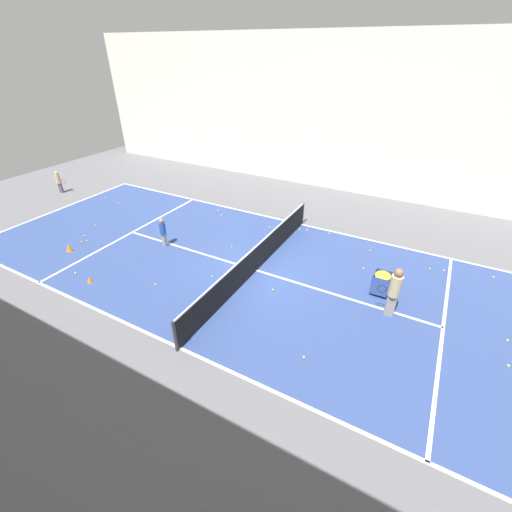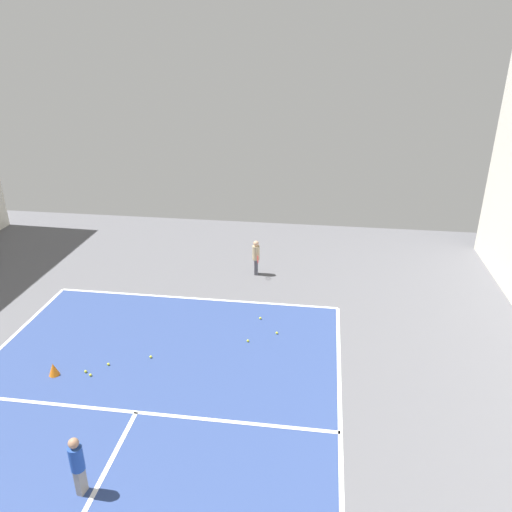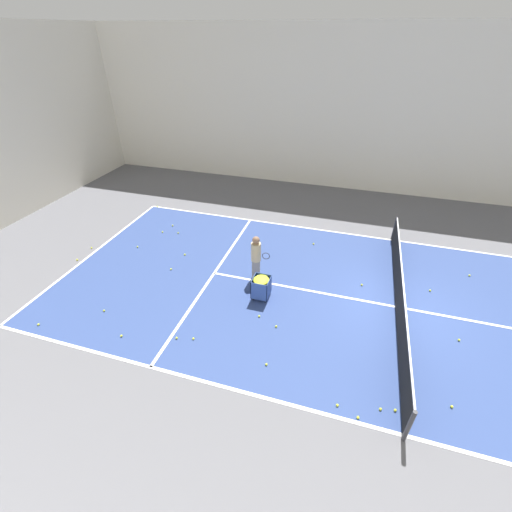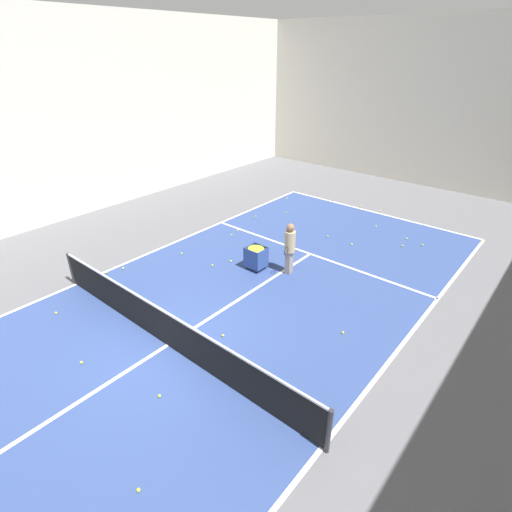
# 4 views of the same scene
# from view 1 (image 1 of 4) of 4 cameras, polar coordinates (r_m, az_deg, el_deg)

# --- Properties ---
(ground_plane) EXTENTS (39.11, 39.11, 0.00)m
(ground_plane) POSITION_cam_1_polar(r_m,az_deg,el_deg) (13.34, 0.00, -2.40)
(ground_plane) COLOR #5B5B60
(court_playing_area) EXTENTS (9.20, 24.12, 0.00)m
(court_playing_area) POSITION_cam_1_polar(r_m,az_deg,el_deg) (13.34, 0.00, -2.39)
(court_playing_area) COLOR navy
(court_playing_area) RESTS_ON ground
(line_baseline_near) EXTENTS (9.20, 0.10, 0.00)m
(line_baseline_near) POSITION_cam_1_polar(r_m,az_deg,el_deg) (21.25, -30.04, 6.72)
(line_baseline_near) COLOR white
(line_baseline_near) RESTS_ON ground
(line_sideline_left) EXTENTS (0.10, 24.12, 0.00)m
(line_sideline_left) POSITION_cam_1_polar(r_m,az_deg,el_deg) (16.97, 7.53, 5.26)
(line_sideline_left) COLOR white
(line_sideline_left) RESTS_ON ground
(line_sideline_right) EXTENTS (0.10, 24.12, 0.00)m
(line_sideline_right) POSITION_cam_1_polar(r_m,az_deg,el_deg) (10.48, -12.62, -14.72)
(line_sideline_right) COLOR white
(line_sideline_right) RESTS_ON ground
(line_service_near) EXTENTS (9.20, 0.10, 0.00)m
(line_service_near) POSITION_cam_1_polar(r_m,az_deg,el_deg) (17.10, -19.91, 3.75)
(line_service_near) COLOR white
(line_service_near) RESTS_ON ground
(line_service_far) EXTENTS (9.20, 0.10, 0.00)m
(line_service_far) POSITION_cam_1_polar(r_m,az_deg,el_deg) (12.29, 28.73, -10.43)
(line_service_far) COLOR white
(line_service_far) RESTS_ON ground
(line_centre_service) EXTENTS (0.10, 13.26, 0.00)m
(line_centre_service) POSITION_cam_1_polar(r_m,az_deg,el_deg) (13.33, 0.00, -2.38)
(line_centre_service) COLOR white
(line_centre_service) RESTS_ON ground
(hall_enclosure_left) EXTENTS (0.15, 35.41, 8.25)m
(hall_enclosure_left) POSITION_cam_1_polar(r_m,az_deg,el_deg) (20.83, 14.63, 21.46)
(hall_enclosure_left) COLOR silver
(hall_enclosure_left) RESTS_ON ground
(tennis_net) EXTENTS (9.50, 0.10, 1.09)m
(tennis_net) POSITION_cam_1_polar(r_m,az_deg,el_deg) (13.03, 0.00, -0.34)
(tennis_net) COLOR #2D2D33
(tennis_net) RESTS_ON ground
(player_near_baseline) EXTENTS (0.30, 0.59, 1.29)m
(player_near_baseline) POSITION_cam_1_polar(r_m,az_deg,el_deg) (23.54, -30.03, 10.82)
(player_near_baseline) COLOR #4C4C56
(player_near_baseline) RESTS_ON ground
(coach_at_net) EXTENTS (0.41, 0.69, 1.79)m
(coach_at_net) POSITION_cam_1_polar(r_m,az_deg,el_deg) (11.47, 22.06, -5.17)
(coach_at_net) COLOR gray
(coach_at_net) RESTS_ON ground
(child_midcourt) EXTENTS (0.30, 0.30, 1.30)m
(child_midcourt) POSITION_cam_1_polar(r_m,az_deg,el_deg) (15.15, -15.27, 4.12)
(child_midcourt) COLOR gray
(child_midcourt) RESTS_ON ground
(ball_cart) EXTENTS (0.63, 0.58, 0.83)m
(ball_cart) POSITION_cam_1_polar(r_m,az_deg,el_deg) (12.59, 20.27, -3.69)
(ball_cart) COLOR #2D478C
(ball_cart) RESTS_ON ground
(training_cone_0) EXTENTS (0.26, 0.26, 0.33)m
(training_cone_0) POSITION_cam_1_polar(r_m,az_deg,el_deg) (16.53, -28.73, 1.24)
(training_cone_0) COLOR orange
(training_cone_0) RESTS_ON ground
(training_cone_1) EXTENTS (0.19, 0.19, 0.22)m
(training_cone_1) POSITION_cam_1_polar(r_m,az_deg,el_deg) (14.05, -25.99, -3.56)
(training_cone_1) COLOR orange
(training_cone_1) RESTS_ON ground
(tennis_ball_0) EXTENTS (0.07, 0.07, 0.07)m
(tennis_ball_0) POSITION_cam_1_polar(r_m,az_deg,el_deg) (12.27, 2.82, -5.65)
(tennis_ball_0) COLOR yellow
(tennis_ball_0) RESTS_ON ground
(tennis_ball_2) EXTENTS (0.07, 0.07, 0.07)m
(tennis_ball_2) POSITION_cam_1_polar(r_m,az_deg,el_deg) (14.99, 26.97, -1.90)
(tennis_ball_2) COLOR yellow
(tennis_ball_2) RESTS_ON ground
(tennis_ball_3) EXTENTS (0.07, 0.07, 0.07)m
(tennis_ball_3) POSITION_cam_1_polar(r_m,az_deg,el_deg) (21.61, -23.78, 8.80)
(tennis_ball_3) COLOR yellow
(tennis_ball_3) RESTS_ON ground
(tennis_ball_4) EXTENTS (0.07, 0.07, 0.07)m
(tennis_ball_4) POSITION_cam_1_polar(r_m,az_deg,el_deg) (13.04, -16.41, -4.57)
(tennis_ball_4) COLOR yellow
(tennis_ball_4) RESTS_ON ground
(tennis_ball_5) EXTENTS (0.07, 0.07, 0.07)m
(tennis_ball_5) POSITION_cam_1_polar(r_m,az_deg,el_deg) (10.06, 7.99, -16.33)
(tennis_ball_5) COLOR yellow
(tennis_ball_5) RESTS_ON ground
(tennis_ball_6) EXTENTS (0.07, 0.07, 0.07)m
(tennis_ball_6) POSITION_cam_1_polar(r_m,az_deg,el_deg) (17.57, -26.64, 3.04)
(tennis_ball_6) COLOR yellow
(tennis_ball_6) RESTS_ON ground
(tennis_ball_7) EXTENTS (0.07, 0.07, 0.07)m
(tennis_ball_7) POSITION_cam_1_polar(r_m,az_deg,el_deg) (16.56, 10.65, 4.39)
(tennis_ball_7) COLOR yellow
(tennis_ball_7) RESTS_ON ground
(tennis_ball_8) EXTENTS (0.07, 0.07, 0.07)m
(tennis_ball_8) POSITION_cam_1_polar(r_m,az_deg,el_deg) (15.33, 18.46, 0.86)
(tennis_ball_8) COLOR yellow
(tennis_ball_8) RESTS_ON ground
(tennis_ball_12) EXTENTS (0.07, 0.07, 0.07)m
(tennis_ball_12) POSITION_cam_1_polar(r_m,az_deg,el_deg) (15.69, 34.80, -2.91)
(tennis_ball_12) COLOR yellow
(tennis_ball_12) RESTS_ON ground
(tennis_ball_13) EXTENTS (0.07, 0.07, 0.07)m
(tennis_ball_13) POSITION_cam_1_polar(r_m,az_deg,el_deg) (18.38, -6.33, 7.58)
(tennis_ball_13) COLOR yellow
(tennis_ball_13) RESTS_ON ground
(tennis_ball_14) EXTENTS (0.07, 0.07, 0.07)m
(tennis_ball_14) POSITION_cam_1_polar(r_m,az_deg,el_deg) (16.42, 7.27, 4.46)
(tennis_ball_14) COLOR yellow
(tennis_ball_14) RESTS_ON ground
(tennis_ball_15) EXTENTS (0.07, 0.07, 0.07)m
(tennis_ball_15) POSITION_cam_1_polar(r_m,az_deg,el_deg) (18.41, -25.16, 4.68)
(tennis_ball_15) COLOR yellow
(tennis_ball_15) RESTS_ON ground
(tennis_ball_16) EXTENTS (0.07, 0.07, 0.07)m
(tennis_ball_16) POSITION_cam_1_polar(r_m,az_deg,el_deg) (14.86, -4.02, 1.55)
(tennis_ball_16) COLOR yellow
(tennis_ball_16) RESTS_ON ground
(tennis_ball_17) EXTENTS (0.07, 0.07, 0.07)m
(tennis_ball_17) POSITION_cam_1_polar(r_m,az_deg,el_deg) (17.79, -5.80, 6.77)
(tennis_ball_17) COLOR yellow
(tennis_ball_17) RESTS_ON ground
(tennis_ball_18) EXTENTS (0.07, 0.07, 0.07)m
(tennis_ball_18) POSITION_cam_1_polar(r_m,az_deg,el_deg) (14.03, 17.47, -1.97)
(tennis_ball_18) COLOR yellow
(tennis_ball_18) RESTS_ON ground
(tennis_ball_19) EXTENTS (0.07, 0.07, 0.07)m
(tennis_ball_19) POSITION_cam_1_polar(r_m,az_deg,el_deg) (16.38, 8.49, 4.28)
(tennis_ball_19) COLOR yellow
(tennis_ball_19) RESTS_ON ground
(tennis_ball_20) EXTENTS (0.07, 0.07, 0.07)m
(tennis_ball_20) POSITION_cam_1_polar(r_m,az_deg,el_deg) (16.28, 12.12, 3.72)
(tennis_ball_20) COLOR yellow
(tennis_ball_20) RESTS_ON ground
(tennis_ball_21) EXTENTS (0.07, 0.07, 0.07)m
(tennis_ball_21) POSITION_cam_1_polar(r_m,az_deg,el_deg) (20.56, -21.91, 8.11)
(tennis_ball_21) COLOR yellow
(tennis_ball_21) RESTS_ON ground
(tennis_ball_22) EXTENTS (0.07, 0.07, 0.07)m
(tennis_ball_22) POSITION_cam_1_polar(r_m,az_deg,el_deg) (17.07, -27.04, 2.13)
(tennis_ball_22) COLOR yellow
(tennis_ball_22) RESTS_ON ground
(tennis_ball_23) EXTENTS (0.07, 0.07, 0.07)m
(tennis_ball_23) POSITION_cam_1_polar(r_m,az_deg,el_deg) (14.81, -27.85, -2.56)
(tennis_ball_23) COLOR yellow
(tennis_ball_23) RESTS_ON ground
(tennis_ball_26) EXTENTS (0.07, 0.07, 0.07)m
(tennis_ball_26) POSITION_cam_1_polar(r_m,az_deg,el_deg) (13.73, 19.76, -3.24)
(tennis_ball_26) COLOR yellow
(tennis_ball_26) RESTS_ON ground
(tennis_ball_27) EXTENTS (0.07, 0.07, 0.07)m
(tennis_ball_27) POSITION_cam_1_polar(r_m,az_deg,el_deg) (13.02, -7.29, -3.45)
(tennis_ball_27) COLOR yellow
(tennis_ball_27) RESTS_ON ground
(tennis_ball_28) EXTENTS (0.07, 0.07, 0.07)m
(tennis_ball_28) POSITION_cam_1_polar(r_m,az_deg,el_deg) (21.38, -21.33, 9.10)
(tennis_ball_28) COLOR yellow
(tennis_ball_28) RESTS_ON ground
(tennis_ball_30) EXTENTS (0.07, 0.07, 0.07)m
(tennis_ball_30) POSITION_cam_1_polar(r_m,az_deg,el_deg) (15.13, 28.84, -2.14)
(tennis_ball_30) COLOR yellow
(tennis_ball_30) RESTS_ON ground
(tennis_ball_31) EXTENTS (0.07, 0.07, 0.07)m
(tennis_ball_31) POSITION_cam_1_polar(r_m,az_deg,el_deg) (11.94, 36.47, -14.49)
(tennis_ball_31) COLOR yellow
(tennis_ball_31) RESTS_ON ground
(tennis_ball_33) EXTENTS (0.07, 0.07, 0.07)m
(tennis_ball_33) POSITION_cam_1_polar(r_m,az_deg,el_deg) (16.49, 2.25, 4.81)
(tennis_ball_33) COLOR yellow
(tennis_ball_33) RESTS_ON ground
(tennis_ball_35) EXTENTS (0.07, 0.07, 0.07)m
(tennis_ball_35) POSITION_cam_1_polar(r_m,az_deg,el_deg) (12.79, 36.38, -11.24)
(tennis_ball_35) COLOR yellow
(tennis_ball_35) RESTS_ON ground
(tennis_ball_36) EXTENTS (0.07, 0.07, 0.07)m
(tennis_ball_36) POSITION_cam_1_polar(r_m,az_deg,el_deg) (17.06, -26.33, 2.31)
(tennis_ball_36) COLOR yellow
(tennis_ball_36) RESTS_ON ground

